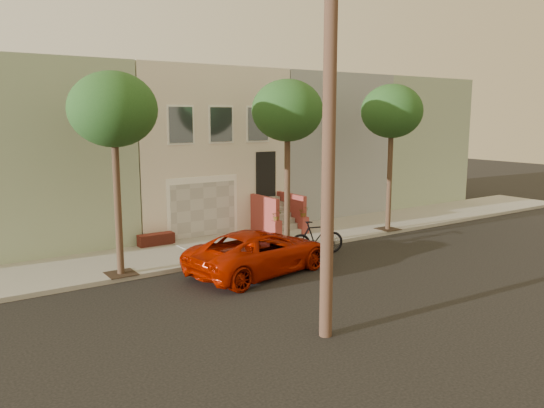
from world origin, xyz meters
TOP-DOWN VIEW (x-y plane):
  - ground at (0.00, 0.00)m, footprint 90.00×90.00m
  - sidewalk at (0.00, 5.35)m, footprint 40.00×3.70m
  - house_row at (0.00, 11.19)m, footprint 33.10×11.70m
  - tree_left at (-5.50, 3.90)m, footprint 2.70×2.57m
  - tree_mid at (1.00, 3.90)m, footprint 2.70×2.57m
  - tree_right at (6.50, 3.90)m, footprint 2.70×2.57m
  - pickup_truck at (-1.51, 1.93)m, footprint 5.46×3.25m
  - motorcycle at (1.50, 2.71)m, footprint 2.21×1.16m

SIDE VIEW (x-z plane):
  - ground at x=0.00m, z-range 0.00..0.00m
  - sidewalk at x=0.00m, z-range 0.00..0.15m
  - motorcycle at x=1.50m, z-range 0.00..1.28m
  - pickup_truck at x=-1.51m, z-range 0.00..1.42m
  - house_row at x=0.00m, z-range 0.14..7.14m
  - tree_left at x=-5.50m, z-range 2.11..8.41m
  - tree_mid at x=1.00m, z-range 2.11..8.41m
  - tree_right at x=6.50m, z-range 2.11..8.41m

